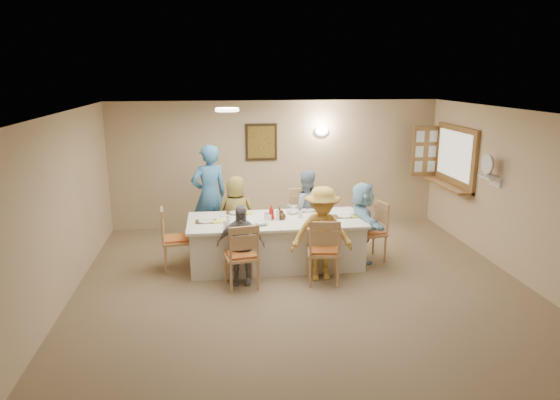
{
  "coord_description": "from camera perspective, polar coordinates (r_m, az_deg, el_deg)",
  "views": [
    {
      "loc": [
        -1.2,
        -6.22,
        3.01
      ],
      "look_at": [
        -0.2,
        1.4,
        1.05
      ],
      "focal_mm": 32.0,
      "sensor_mm": 36.0,
      "label": 1
    }
  ],
  "objects": [
    {
      "name": "napkin_br",
      "position": [
        8.4,
        4.51,
        -1.22
      ],
      "size": [
        0.14,
        0.14,
        0.01
      ],
      "primitive_type": "cube",
      "color": "yellow",
      "rests_on": "dining_table"
    },
    {
      "name": "fan_shelf",
      "position": [
        8.62,
        22.88,
        2.4
      ],
      "size": [
        0.22,
        0.36,
        0.03
      ],
      "primitive_type": "cube",
      "color": "white",
      "rests_on": "room_walls"
    },
    {
      "name": "chair_front_right",
      "position": [
        7.35,
        4.97,
        -5.7
      ],
      "size": [
        0.54,
        0.54,
        1.01
      ],
      "primitive_type": null,
      "rotation": [
        0.0,
        0.0,
        3.0
      ],
      "color": "tan",
      "rests_on": "ground"
    },
    {
      "name": "bowl_a",
      "position": [
        7.64,
        -2.13,
        -2.64
      ],
      "size": [
        0.32,
        0.32,
        0.05
      ],
      "primitive_type": "imported",
      "rotation": [
        0.0,
        0.0,
        0.26
      ],
      "color": "white",
      "rests_on": "dining_table"
    },
    {
      "name": "chair_back_right",
      "position": [
        8.84,
        2.76,
        -2.13
      ],
      "size": [
        0.54,
        0.54,
        1.02
      ],
      "primitive_type": null,
      "rotation": [
        0.0,
        0.0,
        0.1
      ],
      "color": "tan",
      "rests_on": "ground"
    },
    {
      "name": "diner_back_right",
      "position": [
        8.67,
        2.91,
        -1.14
      ],
      "size": [
        0.71,
        0.56,
        1.41
      ],
      "primitive_type": "imported",
      "rotation": [
        0.0,
        0.0,
        3.16
      ],
      "color": "#8399AD",
      "rests_on": "ground"
    },
    {
      "name": "plate_br",
      "position": [
        8.41,
        3.23,
        -1.15
      ],
      "size": [
        0.24,
        0.24,
        0.02
      ],
      "primitive_type": "cylinder",
      "color": "white",
      "rests_on": "dining_table"
    },
    {
      "name": "caregiver",
      "position": [
        8.94,
        -8.08,
        0.55
      ],
      "size": [
        0.96,
        0.89,
        1.81
      ],
      "primitive_type": "imported",
      "rotation": [
        0.0,
        0.0,
        3.53
      ],
      "color": "teal",
      "rests_on": "ground"
    },
    {
      "name": "placemat_bl",
      "position": [
        8.28,
        -4.96,
        -1.5
      ],
      "size": [
        0.35,
        0.26,
        0.01
      ],
      "primitive_type": "cube",
      "color": "#472B19",
      "rests_on": "dining_table"
    },
    {
      "name": "condiment_ketchup",
      "position": [
        7.87,
        -1.0,
        -1.42
      ],
      "size": [
        0.11,
        0.11,
        0.23
      ],
      "primitive_type": "imported",
      "rotation": [
        0.0,
        0.0,
        0.1
      ],
      "color": "#A7110E",
      "rests_on": "dining_table"
    },
    {
      "name": "placemat_re",
      "position": [
        8.13,
        7.39,
        -1.87
      ],
      "size": [
        0.34,
        0.25,
        0.01
      ],
      "primitive_type": "cube",
      "color": "#472B19",
      "rests_on": "dining_table"
    },
    {
      "name": "chair_back_left",
      "position": [
        8.73,
        -5.03,
        -2.77
      ],
      "size": [
        0.48,
        0.48,
        0.91
      ],
      "primitive_type": null,
      "rotation": [
        0.0,
        0.0,
        0.11
      ],
      "color": "tan",
      "rests_on": "ground"
    },
    {
      "name": "teacup_a",
      "position": [
        7.56,
        -6.07,
        -2.74
      ],
      "size": [
        0.15,
        0.15,
        0.09
      ],
      "primitive_type": "imported",
      "rotation": [
        0.0,
        0.0,
        -0.13
      ],
      "color": "white",
      "rests_on": "dining_table"
    },
    {
      "name": "plate_fr",
      "position": [
        7.62,
        4.4,
        -2.82
      ],
      "size": [
        0.22,
        0.22,
        0.01
      ],
      "primitive_type": "cylinder",
      "color": "white",
      "rests_on": "dining_table"
    },
    {
      "name": "drinking_glass",
      "position": [
        7.94,
        -1.6,
        -1.75
      ],
      "size": [
        0.07,
        0.07,
        0.1
      ],
      "primitive_type": "cylinder",
      "color": "silver",
      "rests_on": "dining_table"
    },
    {
      "name": "napkin_fl",
      "position": [
        7.43,
        -3.25,
        -3.26
      ],
      "size": [
        0.14,
        0.14,
        0.01
      ],
      "primitive_type": "cube",
      "color": "yellow",
      "rests_on": "dining_table"
    },
    {
      "name": "diner_back_left",
      "position": [
        8.55,
        -5.03,
        -1.65
      ],
      "size": [
        0.67,
        0.46,
        1.33
      ],
      "primitive_type": "imported",
      "rotation": [
        0.0,
        0.0,
        3.17
      ],
      "color": "olive",
      "rests_on": "ground"
    },
    {
      "name": "diner_front_left",
      "position": [
        7.28,
        -4.52,
        -5.12
      ],
      "size": [
        0.76,
        0.44,
        1.19
      ],
      "primitive_type": "imported",
      "rotation": [
        0.0,
        0.0,
        -0.11
      ],
      "color": "gray",
      "rests_on": "ground"
    },
    {
      "name": "plate_re",
      "position": [
        8.13,
        7.39,
        -1.8
      ],
      "size": [
        0.24,
        0.24,
        0.01
      ],
      "primitive_type": "cylinder",
      "color": "white",
      "rests_on": "dining_table"
    },
    {
      "name": "napkin_bl",
      "position": [
        8.24,
        -3.69,
        -1.51
      ],
      "size": [
        0.14,
        0.14,
        0.01
      ],
      "primitive_type": "cube",
      "color": "yellow",
      "rests_on": "dining_table"
    },
    {
      "name": "placemat_fr",
      "position": [
        7.62,
        4.4,
        -2.89
      ],
      "size": [
        0.33,
        0.25,
        0.01
      ],
      "primitive_type": "cube",
      "color": "#472B19",
      "rests_on": "dining_table"
    },
    {
      "name": "dining_table",
      "position": [
        8.04,
        -0.47,
        -4.79
      ],
      "size": [
        2.78,
        1.18,
        0.76
      ],
      "primitive_type": "cube",
      "color": "silver",
      "rests_on": "ground"
    },
    {
      "name": "hatch_sill",
      "position": [
        9.84,
        18.55,
        1.63
      ],
      "size": [
        0.3,
        1.5,
        0.05
      ],
      "primitive_type": "cube",
      "color": "olive",
      "rests_on": "room_walls"
    },
    {
      "name": "napkin_le",
      "position": [
        7.82,
        -7.14,
        -2.46
      ],
      "size": [
        0.15,
        0.15,
        0.01
      ],
      "primitive_type": "cube",
      "color": "yellow",
      "rests_on": "dining_table"
    },
    {
      "name": "desk_fan",
      "position": [
        8.58,
        22.8,
        3.38
      ],
      "size": [
        0.3,
        0.3,
        0.28
      ],
      "primitive_type": null,
      "color": "#A5A5A8",
      "rests_on": "fan_shelf"
    },
    {
      "name": "plate_le",
      "position": [
        7.87,
        -8.46,
        -2.38
      ],
      "size": [
        0.24,
        0.24,
        0.02
      ],
      "primitive_type": "cylinder",
      "color": "white",
      "rests_on": "dining_table"
    },
    {
      "name": "chair_left_end",
      "position": [
        7.97,
        -11.63,
        -4.33
      ],
      "size": [
        0.53,
        0.53,
        1.01
      ],
      "primitive_type": null,
      "rotation": [
        0.0,
        0.0,
        1.67
      ],
      "color": "tan",
      "rests_on": "ground"
    },
    {
      "name": "room_walls",
      "position": [
        6.51,
        3.36,
        0.99
      ],
      "size": [
        7.0,
        7.0,
        7.0
      ],
      "color": "tan",
      "rests_on": "ground"
    },
    {
      "name": "condiment_malt",
      "position": [
        7.89,
        0.26,
        -1.71
      ],
      "size": [
        0.15,
        0.15,
        0.15
      ],
      "primitive_type": "imported",
      "rotation": [
        0.0,
        0.0,
        0.13
      ],
      "color": "#3B280F",
      "rests_on": "dining_table"
    },
    {
      "name": "diner_front_right",
      "position": [
        7.39,
        4.81,
        -3.86
      ],
      "size": [
        0.97,
        0.61,
        1.42
      ],
      "primitive_type": "imported",
      "rotation": [
        0.0,
        0.0,
        -0.04
      ],
      "color": "gold",
      "rests_on": "ground"
    },
    {
      "name": "placemat_fl",
      "position": [
        7.47,
        -4.66,
        -3.25
      ],
      "size": [
        0.37,
        0.28,
        0.01
      ],
      "primitive_type": "cube",
      "color": "#472B19",
      "rests_on": "dining_table"
    },
    {
      "name": "napkin_fr",
      "position": [
        7.61,
        5.81,
        -2.89
      ],
      "size": [
        0.13,
        0.13,
        0.01
      ],
      "primitive_type": "cube",
      "color": "yellow",
      "rests_on": "dining_table"
    },
    {
      "name": "condiment_brown",
      "position": [
        7.93,
        -0.06,
        -1.46
      ],
      "size": [
        0.12,
        0.12,
        0.19
      ],
      "primitive_type": "imported",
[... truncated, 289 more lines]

